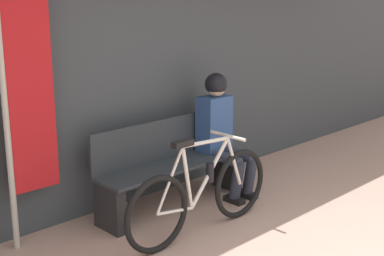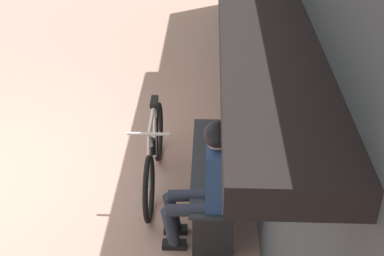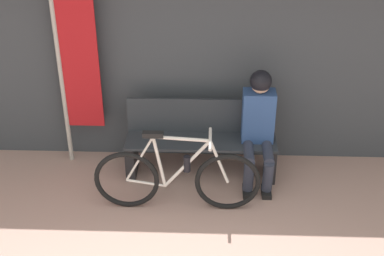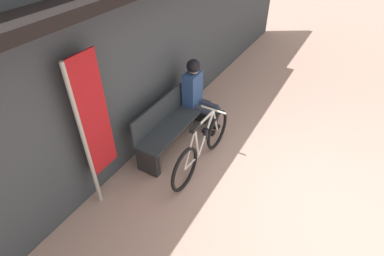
{
  "view_description": "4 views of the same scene",
  "coord_description": "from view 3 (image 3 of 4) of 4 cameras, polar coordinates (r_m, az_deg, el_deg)",
  "views": [
    {
      "loc": [
        -3.09,
        -1.37,
        2.07
      ],
      "look_at": [
        0.26,
        2.07,
        0.83
      ],
      "focal_mm": 50.0,
      "sensor_mm": 36.0,
      "label": 1
    },
    {
      "loc": [
        4.47,
        2.23,
        3.48
      ],
      "look_at": [
        -0.01,
        2.07,
        0.7
      ],
      "focal_mm": 50.0,
      "sensor_mm": 36.0,
      "label": 2
    },
    {
      "loc": [
        0.3,
        -2.69,
        3.43
      ],
      "look_at": [
        0.13,
        2.07,
        0.72
      ],
      "focal_mm": 50.0,
      "sensor_mm": 36.0,
      "label": 3
    },
    {
      "loc": [
        -2.97,
        0.15,
        3.3
      ],
      "look_at": [
        -0.01,
        1.85,
        0.64
      ],
      "focal_mm": 28.0,
      "sensor_mm": 36.0,
      "label": 4
    }
  ],
  "objects": [
    {
      "name": "storefront_wall",
      "position": [
        5.73,
        -1.03,
        11.67
      ],
      "size": [
        12.0,
        0.56,
        3.2
      ],
      "color": "#3D4247",
      "rests_on": "ground_plane"
    },
    {
      "name": "park_bench_near",
      "position": [
        5.88,
        0.96,
        -1.44
      ],
      "size": [
        1.63,
        0.42,
        0.85
      ],
      "color": "#2D3338",
      "rests_on": "ground_plane"
    },
    {
      "name": "bicycle",
      "position": [
        5.35,
        -1.61,
        -5.4
      ],
      "size": [
        1.67,
        0.4,
        0.89
      ],
      "color": "black",
      "rests_on": "ground_plane"
    },
    {
      "name": "person_seated",
      "position": [
        5.65,
        7.13,
        0.74
      ],
      "size": [
        0.34,
        0.61,
        1.27
      ],
      "color": "#2D3342",
      "rests_on": "ground_plane"
    },
    {
      "name": "banner_pole",
      "position": [
        5.88,
        -12.41,
        6.51
      ],
      "size": [
        0.45,
        0.05,
        2.05
      ],
      "color": "#B7B2A8",
      "rests_on": "ground_plane"
    }
  ]
}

